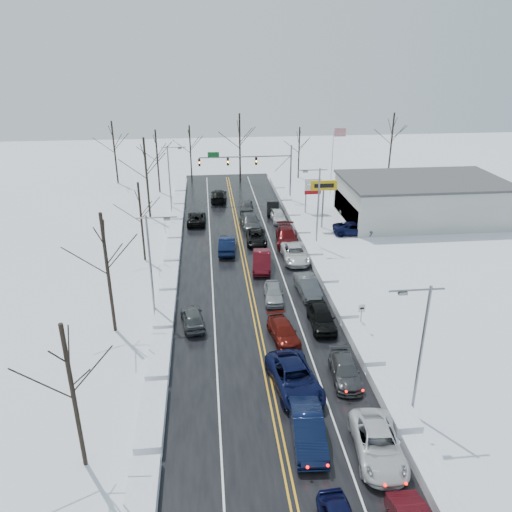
{
  "coord_description": "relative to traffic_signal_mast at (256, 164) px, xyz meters",
  "views": [
    {
      "loc": [
        -3.76,
        -41.6,
        21.56
      ],
      "look_at": [
        0.79,
        2.1,
        2.5
      ],
      "focal_mm": 35.0,
      "sensor_mm": 36.0,
      "label": 1
    }
  ],
  "objects": [
    {
      "name": "traffic_signal_mast",
      "position": [
        0.0,
        0.0,
        0.0
      ],
      "size": [
        13.28,
        0.39,
        8.0
      ],
      "color": "slate",
      "rests_on": "ground"
    },
    {
      "name": "queued_car_11",
      "position": [
        1.83,
        -42.06,
        -5.48
      ],
      "size": [
        2.21,
        4.71,
        1.33
      ],
      "primitive_type": "imported",
      "rotation": [
        0.0,
        0.0,
        -0.08
      ],
      "color": "#3B3C3F",
      "rests_on": "ground"
    },
    {
      "name": "oncoming_car_1",
      "position": [
        -8.54,
        -8.82,
        -5.48
      ],
      "size": [
        2.42,
        5.02,
        1.38
      ],
      "primitive_type": "imported",
      "rotation": [
        0.0,
        0.0,
        3.11
      ],
      "color": "black",
      "rests_on": "ground"
    },
    {
      "name": "queued_car_6",
      "position": [
        -1.62,
        -16.32,
        -5.48
      ],
      "size": [
        2.5,
        5.01,
        1.36
      ],
      "primitive_type": "imported",
      "rotation": [
        0.0,
        0.0,
        -0.05
      ],
      "color": "black",
      "rests_on": "ground"
    },
    {
      "name": "queued_car_5",
      "position": [
        -1.8,
        -23.41,
        -5.48
      ],
      "size": [
        2.4,
        5.35,
        1.7
      ],
      "primitive_type": "imported",
      "rotation": [
        0.0,
        0.0,
        -0.12
      ],
      "color": "#460910",
      "rests_on": "ground"
    },
    {
      "name": "parked_car_2",
      "position": [
        11.54,
        -6.31,
        -5.48
      ],
      "size": [
        2.26,
        4.43,
        1.44
      ],
      "primitive_type": "imported",
      "rotation": [
        0.0,
        0.0,
        3.01
      ],
      "color": "#989AA0",
      "rests_on": "ground"
    },
    {
      "name": "tree_far_c",
      "position": [
        -1.45,
        11.01,
        2.21
      ],
      "size": [
        4.4,
        4.4,
        11.0
      ],
      "color": "#2D231C",
      "rests_on": "ground"
    },
    {
      "name": "queued_car_15",
      "position": [
        1.82,
        -16.87,
        -5.48
      ],
      "size": [
        2.95,
        6.1,
        1.71
      ],
      "primitive_type": "imported",
      "rotation": [
        0.0,
        0.0,
        -0.1
      ],
      "color": "#4C0A0C",
      "rests_on": "ground"
    },
    {
      "name": "oncoming_car_2",
      "position": [
        -5.36,
        0.7,
        -5.48
      ],
      "size": [
        2.56,
        5.63,
        1.6
      ],
      "primitive_type": "imported",
      "rotation": [
        0.0,
        0.0,
        3.08
      ],
      "color": "black",
      "rests_on": "ground"
    },
    {
      "name": "ground",
      "position": [
        -3.45,
        -27.99,
        -5.48
      ],
      "size": [
        160.0,
        160.0,
        0.0
      ],
      "primitive_type": "plane",
      "color": "silver",
      "rests_on": "ground"
    },
    {
      "name": "tree_left_d",
      "position": [
        -14.65,
        -5.99,
        1.86
      ],
      "size": [
        4.2,
        4.2,
        10.5
      ],
      "color": "#2D231C",
      "rests_on": "ground"
    },
    {
      "name": "queued_car_10",
      "position": [
        1.82,
        -49.01,
        -5.48
      ],
      "size": [
        3.06,
        5.73,
        1.53
      ],
      "primitive_type": "imported",
      "rotation": [
        0.0,
        0.0,
        -0.1
      ],
      "color": "silver",
      "rests_on": "ground"
    },
    {
      "name": "queued_car_8",
      "position": [
        -1.75,
        -4.69,
        -5.48
      ],
      "size": [
        2.24,
        4.38,
        1.43
      ],
      "primitive_type": "imported",
      "rotation": [
        0.0,
        0.0,
        -0.14
      ],
      "color": "#3D3F42",
      "rests_on": "ground"
    },
    {
      "name": "streetlight_nw",
      "position": [
        -11.74,
        -3.99,
        -0.17
      ],
      "size": [
        3.2,
        0.25,
        9.0
      ],
      "color": "slate",
      "rests_on": "ground"
    },
    {
      "name": "snow_bank_right",
      "position": [
        4.15,
        -25.99,
        -5.48
      ],
      "size": [
        1.58,
        72.0,
        0.79
      ],
      "primitive_type": "cube",
      "color": "silver",
      "rests_on": "ground"
    },
    {
      "name": "queued_car_4",
      "position": [
        -1.52,
        -30.22,
        -5.48
      ],
      "size": [
        1.96,
        4.27,
        1.42
      ],
      "primitive_type": "imported",
      "rotation": [
        0.0,
        0.0,
        -0.07
      ],
      "color": "#93959A",
      "rests_on": "ground"
    },
    {
      "name": "oncoming_car_0",
      "position": [
        -5.07,
        -18.51,
        -5.48
      ],
      "size": [
        2.24,
        5.3,
        1.7
      ],
      "primitive_type": "imported",
      "rotation": [
        0.0,
        0.0,
        3.05
      ],
      "color": "black",
      "rests_on": "ground"
    },
    {
      "name": "tree_far_d",
      "position": [
        8.55,
        12.51,
        0.46
      ],
      "size": [
        3.4,
        3.4,
        8.5
      ],
      "color": "#2D231C",
      "rests_on": "ground"
    },
    {
      "name": "queued_car_12",
      "position": [
        1.77,
        -35.07,
        -5.48
      ],
      "size": [
        2.06,
        4.87,
        1.64
      ],
      "primitive_type": "imported",
      "rotation": [
        0.0,
        0.0,
        -0.03
      ],
      "color": "black",
      "rests_on": "ground"
    },
    {
      "name": "queued_car_3",
      "position": [
        -1.64,
        -36.66,
        -5.48
      ],
      "size": [
        2.47,
        4.79,
        1.33
      ],
      "primitive_type": "imported",
      "rotation": [
        0.0,
        0.0,
        0.14
      ],
      "color": "#54100B",
      "rests_on": "ground"
    },
    {
      "name": "tree_left_b",
      "position": [
        -14.95,
        -33.99,
        1.51
      ],
      "size": [
        4.0,
        4.0,
        10.0
      ],
      "color": "#2D231C",
      "rests_on": "ground"
    },
    {
      "name": "road_surface",
      "position": [
        -3.45,
        -25.99,
        -5.47
      ],
      "size": [
        14.0,
        84.0,
        0.01
      ],
      "primitive_type": "cube",
      "color": "black",
      "rests_on": "ground"
    },
    {
      "name": "parked_car_0",
      "position": [
        10.43,
        -14.68,
        -5.48
      ],
      "size": [
        5.33,
        2.78,
        1.43
      ],
      "primitive_type": "imported",
      "rotation": [
        0.0,
        0.0,
        1.49
      ],
      "color": "black",
      "rests_on": "ground"
    },
    {
      "name": "tree_left_e",
      "position": [
        -14.25,
        6.01,
        1.16
      ],
      "size": [
        3.8,
        3.8,
        9.5
      ],
      "color": "#2D231C",
      "rests_on": "ground"
    },
    {
      "name": "dealership_building",
      "position": [
        20.53,
        -9.99,
        -2.82
      ],
      "size": [
        20.4,
        12.4,
        5.3
      ],
      "color": "#B9BAB5",
      "rests_on": "ground"
    },
    {
      "name": "tree_far_e",
      "position": [
        24.55,
        13.01,
        1.86
      ],
      "size": [
        4.2,
        4.2,
        10.5
      ],
      "color": "#2D231C",
      "rests_on": "ground"
    },
    {
      "name": "queued_car_1",
      "position": [
        -1.88,
        -47.55,
        -5.48
      ],
      "size": [
        2.14,
        5.28,
        1.7
      ],
      "primitive_type": "imported",
      "rotation": [
        0.0,
        0.0,
        -0.07
      ],
      "color": "black",
      "rests_on": "ground"
    },
    {
      "name": "tires_plus_sign",
      "position": [
        7.05,
        -12.0,
        -0.49
      ],
      "size": [
        3.2,
        0.34,
        6.0
      ],
      "color": "slate",
      "rests_on": "ground"
    },
    {
      "name": "queued_car_13",
      "position": [
        1.76,
        -29.35,
        -5.48
      ],
      "size": [
        1.97,
        4.92,
        1.59
      ],
      "primitive_type": "imported",
      "rotation": [
        0.0,
        0.0,
        0.06
      ],
      "color": "#404346",
      "rests_on": "ground"
    },
    {
      "name": "parked_car_1",
      "position": [
        13.42,
        -11.32,
        -5.48
      ],
      "size": [
        2.47,
        5.83,
        1.68
      ],
      "primitive_type": "imported",
      "rotation": [
        0.0,
        0.0,
        0.02
      ],
      "color": "#550B0C",
      "rests_on": "ground"
    },
    {
      "name": "queued_car_7",
      "position": [
        -1.84,
        -11.18,
        -5.48
      ],
      "size": [
        2.62,
        5.67,
        1.6
      ],
      "primitive_type": "imported",
      "rotation": [
        0.0,
        0.0,
        0.07
      ],
      "color": "#3E4144",
      "rests_on": "ground"
    },
    {
      "name": "streetlight_ne",
      "position": [
        4.85,
        -17.99,
        -0.17
      ],
      "size": [
        3.2,
        0.25,
        9.0
      ],
      "color": "slate",
      "rests_on": "ground"
    },
    {
      "name": "oncoming_car_3",
      "position": [
        -8.7,
        -33.83,
        -5.48
      ],
      "size": [
        2.3,
        4.49,
        1.46
      ],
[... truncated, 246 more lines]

